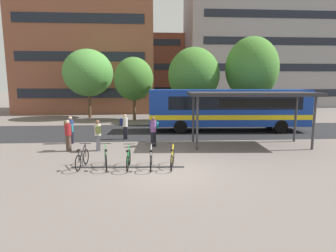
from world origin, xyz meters
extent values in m
plane|color=#6B605B|center=(0.00, 0.00, 0.00)|extent=(200.00, 200.00, 0.00)
cube|color=#232326|center=(0.00, 9.82, 0.00)|extent=(80.00, 7.20, 0.01)
cube|color=#14389E|center=(5.21, 9.82, 1.85)|extent=(12.12, 3.19, 2.70)
cube|color=yellow|center=(5.21, 9.82, 1.20)|extent=(12.14, 3.21, 0.36)
cube|color=black|center=(-0.23, 10.11, 2.98)|extent=(1.12, 2.35, 0.40)
cube|color=black|center=(-0.76, 10.14, 2.12)|extent=(0.20, 2.19, 1.40)
cube|color=black|center=(5.45, 8.56, 2.25)|extent=(9.83, 0.59, 0.97)
cube|color=black|center=(5.58, 11.05, 2.25)|extent=(9.83, 0.59, 0.97)
cylinder|color=black|center=(1.44, 8.87, 0.50)|extent=(1.01, 0.35, 1.00)
cylinder|color=black|center=(1.56, 11.17, 0.50)|extent=(1.01, 0.35, 1.00)
cylinder|color=black|center=(8.87, 8.47, 0.50)|extent=(1.01, 0.35, 1.00)
cylinder|color=black|center=(8.99, 10.77, 0.50)|extent=(1.01, 0.35, 1.00)
cube|color=#47474C|center=(-1.79, 0.76, 0.03)|extent=(4.96, 0.34, 0.06)
cylinder|color=#47474C|center=(-3.78, 0.86, 0.35)|extent=(0.04, 0.04, 0.70)
cylinder|color=#47474C|center=(-2.79, 0.81, 0.35)|extent=(0.04, 0.04, 0.70)
cylinder|color=#47474C|center=(-1.79, 0.76, 0.35)|extent=(0.04, 0.04, 0.70)
cylinder|color=#47474C|center=(-0.80, 0.71, 0.35)|extent=(0.04, 0.04, 0.70)
cylinder|color=#47474C|center=(0.19, 0.65, 0.35)|extent=(0.04, 0.04, 0.70)
torus|color=black|center=(-3.76, 1.44, 0.35)|extent=(0.11, 0.70, 0.70)
torus|color=black|center=(-3.86, 0.42, 0.35)|extent=(0.11, 0.70, 0.70)
cube|color=black|center=(-3.80, 0.95, 0.67)|extent=(0.12, 0.92, 0.58)
cylinder|color=black|center=(-3.85, 0.52, 0.62)|extent=(0.03, 0.03, 0.55)
cube|color=black|center=(-3.85, 0.52, 0.88)|extent=(0.12, 0.23, 0.05)
cylinder|color=black|center=(-3.76, 1.42, 0.67)|extent=(0.03, 0.03, 0.65)
cylinder|color=black|center=(-3.76, 1.42, 0.98)|extent=(0.52, 0.08, 0.03)
torus|color=black|center=(-2.85, 1.34, 0.35)|extent=(0.17, 0.70, 0.70)
torus|color=black|center=(-2.66, 0.33, 0.35)|extent=(0.17, 0.70, 0.70)
cube|color=#1E7F38|center=(-2.76, 0.85, 0.67)|extent=(0.20, 0.91, 0.58)
cylinder|color=#1E7F38|center=(-2.68, 0.43, 0.62)|extent=(0.04, 0.04, 0.55)
cube|color=black|center=(-2.68, 0.43, 0.88)|extent=(0.14, 0.23, 0.05)
cylinder|color=#1E7F38|center=(-2.85, 1.32, 0.67)|extent=(0.04, 0.04, 0.65)
cylinder|color=black|center=(-2.85, 1.32, 0.98)|extent=(0.52, 0.12, 0.03)
torus|color=black|center=(-1.75, 1.19, 0.35)|extent=(0.05, 0.70, 0.70)
torus|color=black|center=(-1.76, 0.17, 0.35)|extent=(0.05, 0.70, 0.70)
cube|color=#1E7F38|center=(-1.76, 0.70, 0.67)|extent=(0.04, 0.92, 0.58)
cylinder|color=#1E7F38|center=(-1.76, 0.27, 0.62)|extent=(0.03, 0.03, 0.55)
cube|color=black|center=(-1.76, 0.27, 0.88)|extent=(0.10, 0.22, 0.05)
cylinder|color=#1E7F38|center=(-1.75, 1.17, 0.67)|extent=(0.03, 0.03, 0.65)
cylinder|color=black|center=(-1.75, 1.17, 0.98)|extent=(0.52, 0.03, 0.03)
torus|color=black|center=(-0.75, 1.16, 0.35)|extent=(0.07, 0.71, 0.70)
torus|color=black|center=(-0.79, 0.14, 0.35)|extent=(0.07, 0.71, 0.70)
cube|color=#B7BABF|center=(-0.77, 0.67, 0.67)|extent=(0.07, 0.92, 0.58)
cylinder|color=#B7BABF|center=(-0.79, 0.24, 0.62)|extent=(0.03, 0.03, 0.55)
cube|color=black|center=(-0.79, 0.24, 0.88)|extent=(0.11, 0.22, 0.05)
cylinder|color=#B7BABF|center=(-0.75, 1.14, 0.67)|extent=(0.03, 0.03, 0.65)
cylinder|color=black|center=(-0.75, 1.14, 0.98)|extent=(0.52, 0.05, 0.03)
torus|color=black|center=(0.25, 1.17, 0.35)|extent=(0.15, 0.70, 0.70)
torus|color=black|center=(0.08, 0.16, 0.35)|extent=(0.15, 0.70, 0.70)
cube|color=yellow|center=(0.17, 0.68, 0.67)|extent=(0.18, 0.91, 0.58)
cylinder|color=yellow|center=(0.10, 0.26, 0.62)|extent=(0.03, 0.03, 0.55)
cube|color=black|center=(0.10, 0.26, 0.88)|extent=(0.13, 0.23, 0.05)
cylinder|color=yellow|center=(0.24, 1.15, 0.67)|extent=(0.04, 0.04, 0.65)
cylinder|color=black|center=(0.24, 1.15, 0.98)|extent=(0.52, 0.11, 0.03)
cylinder|color=#38383D|center=(1.80, 3.83, 1.48)|extent=(0.15, 0.15, 2.97)
cylinder|color=#38383D|center=(8.28, 3.47, 1.48)|extent=(0.15, 0.15, 2.97)
cylinder|color=#38383D|center=(1.93, 6.01, 1.48)|extent=(0.15, 0.15, 2.97)
cylinder|color=#38383D|center=(8.41, 5.64, 1.48)|extent=(0.15, 0.15, 2.97)
cube|color=#28282D|center=(5.10, 4.74, 3.07)|extent=(7.44, 3.38, 0.20)
cube|color=black|center=(5.04, 3.50, 2.62)|extent=(4.15, 0.31, 0.44)
cube|color=#47382D|center=(-5.26, 3.99, 0.44)|extent=(0.24, 0.29, 0.88)
cylinder|color=maroon|center=(-5.26, 3.99, 1.19)|extent=(0.40, 0.40, 0.62)
sphere|color=tan|center=(-5.26, 3.99, 1.61)|extent=(0.22, 0.22, 0.22)
cube|color=#197075|center=(-5.21, 4.24, 1.22)|extent=(0.31, 0.23, 0.40)
cube|color=#565660|center=(-3.67, 3.98, 0.43)|extent=(0.26, 0.30, 0.86)
cylinder|color=beige|center=(-3.67, 3.98, 1.18)|extent=(0.42, 0.42, 0.63)
sphere|color=brown|center=(-3.67, 3.98, 1.60)|extent=(0.22, 0.22, 0.22)
cube|color=#56602D|center=(-3.60, 3.73, 1.21)|extent=(0.32, 0.25, 0.40)
cube|color=black|center=(-5.67, 5.96, 0.43)|extent=(0.29, 0.25, 0.86)
cylinder|color=navy|center=(-5.67, 5.96, 1.17)|extent=(0.40, 0.40, 0.61)
sphere|color=tan|center=(-5.67, 5.96, 1.58)|extent=(0.22, 0.22, 0.22)
cube|color=#56602D|center=(-5.93, 6.01, 1.20)|extent=(0.23, 0.31, 0.40)
cube|color=black|center=(-2.44, 7.04, 0.43)|extent=(0.26, 0.21, 0.85)
cylinder|color=beige|center=(-2.44, 7.04, 1.15)|extent=(0.35, 0.35, 0.61)
sphere|color=tan|center=(-2.44, 7.04, 1.57)|extent=(0.22, 0.22, 0.22)
cube|color=navy|center=(-2.70, 7.05, 1.19)|extent=(0.19, 0.28, 0.40)
cube|color=black|center=(-0.62, 4.82, 0.44)|extent=(0.32, 0.33, 0.87)
cylinder|color=#7F4C93|center=(-0.62, 4.82, 1.20)|extent=(0.48, 0.48, 0.66)
sphere|color=brown|center=(-0.62, 4.82, 1.64)|extent=(0.22, 0.22, 0.22)
cube|color=#197075|center=(-0.46, 5.03, 1.23)|extent=(0.33, 0.31, 0.40)
cylinder|color=brown|center=(3.36, 14.98, 1.13)|extent=(0.32, 0.32, 2.26)
ellipsoid|color=#427A2D|center=(3.36, 14.98, 4.44)|extent=(4.82, 4.82, 5.13)
cylinder|color=brown|center=(-7.23, 18.73, 1.34)|extent=(0.32, 0.32, 2.68)
ellipsoid|color=#4C8E3D|center=(-7.23, 18.73, 4.76)|extent=(5.17, 5.17, 4.89)
cylinder|color=brown|center=(8.65, 14.33, 1.30)|extent=(0.32, 0.32, 2.59)
ellipsoid|color=#427A2D|center=(8.65, 14.33, 5.04)|extent=(4.83, 4.83, 5.76)
cylinder|color=brown|center=(-2.37, 16.75, 1.14)|extent=(0.32, 0.32, 2.29)
ellipsoid|color=#427A2D|center=(-2.37, 16.75, 4.10)|extent=(3.88, 3.88, 4.27)
cube|color=brown|center=(-8.68, 27.27, 10.51)|extent=(16.73, 10.76, 21.01)
cube|color=black|center=(-8.68, 21.86, 2.52)|extent=(14.72, 0.06, 1.10)
cube|color=black|center=(-8.68, 21.86, 6.72)|extent=(14.72, 0.06, 1.10)
cube|color=black|center=(-8.68, 21.86, 10.93)|extent=(14.72, 0.06, 1.10)
cube|color=gray|center=(18.43, 34.43, 11.19)|extent=(26.19, 10.95, 22.38)
cube|color=black|center=(18.43, 28.92, 2.24)|extent=(23.04, 0.06, 1.10)
cube|color=black|center=(18.43, 28.92, 5.97)|extent=(23.04, 0.06, 1.10)
cube|color=black|center=(18.43, 28.92, 9.70)|extent=(23.04, 0.06, 1.10)
cube|color=black|center=(18.43, 28.92, 13.43)|extent=(23.04, 0.06, 1.10)
cube|color=brown|center=(-2.25, 43.50, 6.10)|extent=(15.43, 12.07, 12.19)
cube|color=black|center=(-2.25, 37.44, 2.44)|extent=(13.58, 0.06, 1.10)
cube|color=black|center=(-2.25, 37.44, 6.50)|extent=(13.58, 0.06, 1.10)
cube|color=black|center=(-2.25, 37.44, 10.57)|extent=(13.58, 0.06, 1.10)
camera|label=1|loc=(-0.81, -11.03, 3.69)|focal=29.38mm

